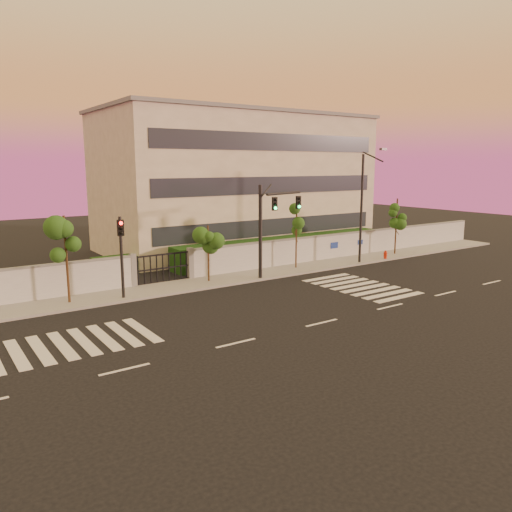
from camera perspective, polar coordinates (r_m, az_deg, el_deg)
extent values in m
plane|color=black|center=(24.95, 7.52, -7.59)|extent=(120.00, 120.00, 0.00)
cube|color=gray|center=(33.16, -4.73, -2.87)|extent=(60.00, 3.00, 0.15)
cube|color=#A9ABB0|center=(42.98, 11.20, 1.27)|extent=(31.00, 0.30, 2.00)
cube|color=slate|center=(42.83, 11.25, 2.67)|extent=(31.00, 0.36, 0.12)
cube|color=slate|center=(32.18, -13.85, -1.68)|extent=(0.35, 0.35, 2.20)
cube|color=slate|center=(33.77, -7.50, -0.91)|extent=(0.35, 0.35, 2.20)
cube|color=#173811|center=(41.20, 3.34, 0.92)|extent=(20.00, 2.00, 1.80)
cube|color=#173811|center=(37.56, -13.70, -0.75)|extent=(6.00, 1.50, 1.20)
cube|color=#B5AD99|center=(46.81, -2.31, 8.35)|extent=(24.00, 12.00, 12.00)
cube|color=#262D38|center=(42.13, 2.12, 3.34)|extent=(22.00, 0.08, 1.40)
cube|color=#262D38|center=(41.85, 2.15, 8.11)|extent=(22.00, 0.08, 1.40)
cube|color=#262D38|center=(41.86, 2.19, 12.90)|extent=(22.00, 0.08, 1.40)
cube|color=slate|center=(46.99, -2.36, 15.80)|extent=(24.40, 12.40, 0.30)
cube|color=silver|center=(23.02, -25.66, -10.09)|extent=(0.50, 4.00, 0.02)
cube|color=silver|center=(23.15, -23.44, -9.80)|extent=(0.50, 4.00, 0.02)
cube|color=silver|center=(23.32, -21.25, -9.50)|extent=(0.50, 4.00, 0.02)
cube|color=silver|center=(23.52, -19.09, -9.19)|extent=(0.50, 4.00, 0.02)
cube|color=silver|center=(23.75, -16.98, -8.88)|extent=(0.50, 4.00, 0.02)
cube|color=silver|center=(24.01, -14.92, -8.55)|extent=(0.50, 4.00, 0.02)
cube|color=silver|center=(24.31, -12.91, -8.23)|extent=(0.50, 4.00, 0.02)
cube|color=silver|center=(30.53, 16.08, -4.54)|extent=(4.00, 0.50, 0.02)
cube|color=silver|center=(31.08, 14.79, -4.22)|extent=(4.00, 0.50, 0.02)
cube|color=silver|center=(31.65, 13.56, -3.90)|extent=(4.00, 0.50, 0.02)
cube|color=silver|center=(32.23, 12.37, -3.59)|extent=(4.00, 0.50, 0.02)
cube|color=silver|center=(32.83, 11.22, -3.29)|extent=(4.00, 0.50, 0.02)
cube|color=silver|center=(33.45, 10.12, -3.00)|extent=(4.00, 0.50, 0.02)
cube|color=silver|center=(34.07, 9.06, -2.72)|extent=(4.00, 0.50, 0.02)
cube|color=silver|center=(34.71, 8.03, -2.45)|extent=(4.00, 0.50, 0.02)
cube|color=silver|center=(20.04, -14.78, -12.42)|extent=(2.00, 0.15, 0.01)
cube|color=silver|center=(22.07, -2.32, -9.91)|extent=(2.00, 0.15, 0.01)
cube|color=silver|center=(24.95, 7.52, -7.57)|extent=(2.00, 0.15, 0.01)
cube|color=silver|center=(28.42, 15.06, -5.60)|extent=(2.00, 0.15, 0.01)
cube|color=silver|center=(32.30, 20.84, -4.02)|extent=(2.00, 0.15, 0.01)
cube|color=silver|center=(36.45, 25.33, -2.75)|extent=(2.00, 0.15, 0.01)
cylinder|color=#382314|center=(29.18, -20.82, -0.52)|extent=(0.13, 0.13, 4.97)
sphere|color=#194012|center=(28.96, -21.01, 2.38)|extent=(1.22, 1.22, 1.22)
sphere|color=#194012|center=(29.37, -20.29, 1.06)|extent=(0.93, 0.93, 0.93)
sphere|color=#194012|center=(28.79, -21.51, 1.30)|extent=(0.89, 0.89, 0.89)
cylinder|color=#382314|center=(32.60, -5.47, 0.17)|extent=(0.11, 0.11, 3.81)
sphere|color=#194012|center=(32.42, -5.50, 2.16)|extent=(1.02, 1.02, 1.02)
sphere|color=#194012|center=(32.82, -5.15, 1.26)|extent=(0.78, 0.78, 0.78)
sphere|color=#194012|center=(32.22, -5.80, 1.42)|extent=(0.74, 0.74, 0.74)
cylinder|color=#382314|center=(36.75, 4.63, 2.32)|extent=(0.11, 0.11, 5.05)
sphere|color=#194012|center=(36.57, 4.67, 4.67)|extent=(1.01, 1.01, 1.01)
sphere|color=#194012|center=(37.00, 4.85, 3.55)|extent=(0.77, 0.77, 0.77)
sphere|color=#194012|center=(36.35, 4.45, 3.84)|extent=(0.74, 0.74, 0.74)
cylinder|color=#382314|center=(44.13, 15.71, 3.19)|extent=(0.12, 0.12, 4.86)
sphere|color=#194012|center=(43.98, 15.80, 5.08)|extent=(1.13, 1.13, 1.13)
sphere|color=#194012|center=(44.45, 15.85, 4.18)|extent=(0.86, 0.86, 0.86)
sphere|color=#194012|center=(43.69, 15.67, 4.41)|extent=(0.82, 0.82, 0.82)
cylinder|color=black|center=(33.16, 0.50, 2.63)|extent=(0.25, 0.25, 6.37)
cylinder|color=black|center=(34.07, 3.22, 7.17)|extent=(3.76, 1.37, 0.16)
cube|color=black|center=(33.58, 2.14, 5.98)|extent=(0.36, 0.19, 0.93)
sphere|color=#0CF259|center=(33.51, 2.25, 5.48)|extent=(0.21, 0.21, 0.21)
cube|color=black|center=(34.84, 4.87, 6.11)|extent=(0.36, 0.19, 0.93)
sphere|color=#0CF259|center=(34.78, 4.97, 5.63)|extent=(0.21, 0.21, 0.21)
cylinder|color=black|center=(29.26, -15.10, -0.31)|extent=(0.17, 0.17, 4.82)
cube|color=black|center=(28.95, -15.23, 3.11)|extent=(0.37, 0.19, 0.96)
sphere|color=red|center=(28.81, -15.18, 3.68)|extent=(0.21, 0.21, 0.21)
cylinder|color=black|center=(39.40, 11.94, 5.17)|extent=(0.19, 0.19, 8.46)
cylinder|color=black|center=(38.61, 13.21, 10.99)|extent=(0.11, 2.02, 0.82)
cube|color=#3F3F44|center=(37.99, 14.33, 11.75)|extent=(0.53, 0.26, 0.16)
cylinder|color=red|center=(41.84, 14.56, -0.12)|extent=(0.24, 0.24, 0.54)
cylinder|color=red|center=(41.79, 14.58, 0.32)|extent=(0.31, 0.31, 0.11)
sphere|color=red|center=(41.77, 14.58, 0.48)|extent=(0.20, 0.20, 0.20)
cylinder|color=red|center=(41.82, 14.56, 0.03)|extent=(0.32, 0.15, 0.11)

